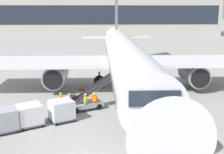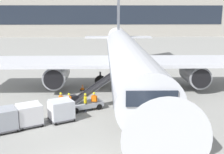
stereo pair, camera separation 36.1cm
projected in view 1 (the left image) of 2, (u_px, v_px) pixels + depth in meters
name	position (u px, v px, depth m)	size (l,w,h in m)	color
parked_airplane	(125.00, 57.00, 34.73)	(36.16, 46.83, 15.58)	silver
belt_loader	(86.00, 100.00, 27.99)	(5.18, 3.42, 3.32)	#A3A8B2
baggage_cart_lead	(61.00, 110.00, 24.91)	(2.78, 2.35, 1.91)	#515156
baggage_cart_second	(29.00, 115.00, 23.78)	(2.78, 2.35, 1.91)	#515156
baggage_cart_third	(4.00, 120.00, 22.69)	(2.78, 2.35, 1.91)	#515156
ground_crew_by_loader	(94.00, 100.00, 27.66)	(0.56, 0.30, 1.74)	#514C42
ground_crew_by_carts	(69.00, 101.00, 27.32)	(0.44, 0.44, 1.74)	#514C42
ground_crew_marshaller	(61.00, 100.00, 27.52)	(0.43, 0.46, 1.74)	black
ground_crew_wingwalker	(85.00, 101.00, 27.28)	(0.27, 0.57, 1.74)	#333847
safety_cone_engine_keepout	(82.00, 87.00, 34.83)	(0.57, 0.57, 0.65)	black
apron_guidance_line_lead_in	(128.00, 90.00, 34.77)	(0.20, 110.00, 0.01)	yellow
terminal_building	(86.00, 15.00, 112.13)	(97.45, 20.25, 15.13)	#A8A399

